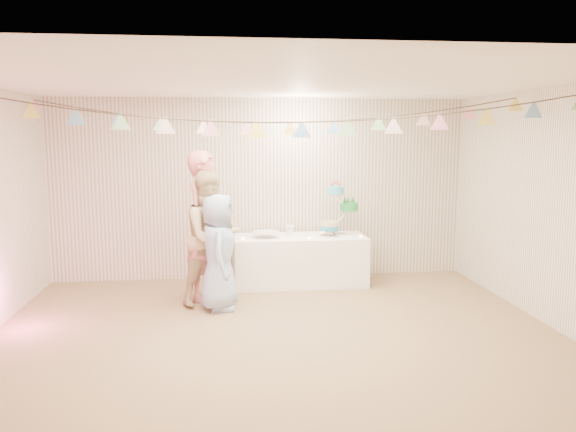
{
  "coord_description": "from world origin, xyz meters",
  "views": [
    {
      "loc": [
        -0.53,
        -5.6,
        2.09
      ],
      "look_at": [
        0.2,
        0.8,
        1.15
      ],
      "focal_mm": 35.0,
      "sensor_mm": 36.0,
      "label": 1
    }
  ],
  "objects": [
    {
      "name": "floor",
      "position": [
        0.0,
        0.0,
        0.0
      ],
      "size": [
        6.0,
        6.0,
        0.0
      ],
      "primitive_type": "plane",
      "color": "brown",
      "rests_on": "ground"
    },
    {
      "name": "ceiling",
      "position": [
        0.0,
        0.0,
        2.6
      ],
      "size": [
        6.0,
        6.0,
        0.0
      ],
      "primitive_type": "plane",
      "color": "white",
      "rests_on": "ground"
    },
    {
      "name": "back_wall",
      "position": [
        0.0,
        2.5,
        1.3
      ],
      "size": [
        6.0,
        6.0,
        0.0
      ],
      "primitive_type": "plane",
      "color": "silver",
      "rests_on": "ground"
    },
    {
      "name": "front_wall",
      "position": [
        0.0,
        -2.5,
        1.3
      ],
      "size": [
        6.0,
        6.0,
        0.0
      ],
      "primitive_type": "plane",
      "color": "silver",
      "rests_on": "ground"
    },
    {
      "name": "right_wall",
      "position": [
        3.0,
        0.0,
        1.3
      ],
      "size": [
        5.0,
        5.0,
        0.0
      ],
      "primitive_type": "plane",
      "color": "silver",
      "rests_on": "ground"
    },
    {
      "name": "table",
      "position": [
        0.51,
        2.02,
        0.34
      ],
      "size": [
        1.82,
        0.73,
        0.68
      ],
      "primitive_type": "cube",
      "color": "white",
      "rests_on": "floor"
    },
    {
      "name": "cake_stand",
      "position": [
        1.06,
        2.07,
        1.1
      ],
      "size": [
        0.63,
        0.37,
        0.71
      ],
      "primitive_type": null,
      "color": "silver",
      "rests_on": "table"
    },
    {
      "name": "cake_bottom",
      "position": [
        0.91,
        2.01,
        0.84
      ],
      "size": [
        0.31,
        0.31,
        0.15
      ],
      "primitive_type": null,
      "color": "teal",
      "rests_on": "cake_stand"
    },
    {
      "name": "cake_middle",
      "position": [
        1.24,
        2.16,
        1.11
      ],
      "size": [
        0.27,
        0.27,
        0.22
      ],
      "primitive_type": null,
      "color": "#1E8B36",
      "rests_on": "cake_stand"
    },
    {
      "name": "cake_top_tier",
      "position": [
        1.0,
        2.04,
        1.38
      ],
      "size": [
        0.25,
        0.25,
        0.19
      ],
      "primitive_type": null,
      "color": "#3DB7C2",
      "rests_on": "cake_stand"
    },
    {
      "name": "platter",
      "position": [
        0.03,
        1.97,
        0.76
      ],
      "size": [
        0.35,
        0.35,
        0.02
      ],
      "primitive_type": "cylinder",
      "color": "white",
      "rests_on": "table"
    },
    {
      "name": "posy",
      "position": [
        0.37,
        2.07,
        0.83
      ],
      "size": [
        0.14,
        0.14,
        0.16
      ],
      "primitive_type": null,
      "color": "white",
      "rests_on": "table"
    },
    {
      "name": "person_adult_a",
      "position": [
        -0.77,
        1.45,
        0.95
      ],
      "size": [
        0.71,
        0.82,
        1.89
      ],
      "primitive_type": "imported",
      "rotation": [
        0.0,
        0.0,
        1.11
      ],
      "color": "#D87171",
      "rests_on": "floor"
    },
    {
      "name": "person_adult_b",
      "position": [
        -0.7,
        1.27,
        0.83
      ],
      "size": [
        1.02,
        0.99,
        1.65
      ],
      "primitive_type": "imported",
      "rotation": [
        0.0,
        0.0,
        0.67
      ],
      "color": "tan",
      "rests_on": "floor"
    },
    {
      "name": "person_child",
      "position": [
        -0.61,
        1.0,
        0.7
      ],
      "size": [
        0.45,
        0.68,
        1.39
      ],
      "primitive_type": "imported",
      "rotation": [
        0.0,
        0.0,
        1.56
      ],
      "color": "#96ABD5",
      "rests_on": "floor"
    },
    {
      "name": "bunting_back",
      "position": [
        0.0,
        1.1,
        2.35
      ],
      "size": [
        5.6,
        1.1,
        0.4
      ],
      "primitive_type": null,
      "color": "pink",
      "rests_on": "ceiling"
    },
    {
      "name": "bunting_front",
      "position": [
        0.0,
        -0.2,
        2.32
      ],
      "size": [
        5.6,
        0.9,
        0.36
      ],
      "primitive_type": null,
      "color": "#72A5E5",
      "rests_on": "ceiling"
    },
    {
      "name": "tealight_0",
      "position": [
        -0.29,
        1.87,
        0.7
      ],
      "size": [
        0.04,
        0.04,
        0.03
      ],
      "primitive_type": "cylinder",
      "color": "#FFD88C",
      "rests_on": "table"
    },
    {
      "name": "tealight_1",
      "position": [
        0.16,
        2.2,
        0.7
      ],
      "size": [
        0.04,
        0.04,
        0.03
      ],
      "primitive_type": "cylinder",
      "color": "#FFD88C",
      "rests_on": "table"
    },
    {
      "name": "tealight_2",
      "position": [
        0.61,
        1.8,
        0.7
      ],
      "size": [
        0.04,
        0.04,
        0.03
      ],
      "primitive_type": "cylinder",
      "color": "#FFD88C",
      "rests_on": "table"
    },
    {
      "name": "tealight_3",
      "position": [
        0.86,
        2.24,
        0.7
      ],
      "size": [
        0.04,
        0.04,
        0.03
      ],
      "primitive_type": "cylinder",
      "color": "#FFD88C",
      "rests_on": "table"
    },
    {
      "name": "tealight_4",
      "position": [
        1.33,
        1.84,
        0.7
      ],
      "size": [
        0.04,
        0.04,
        0.03
      ],
      "primitive_type": "cylinder",
      "color": "#FFD88C",
      "rests_on": "table"
    }
  ]
}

